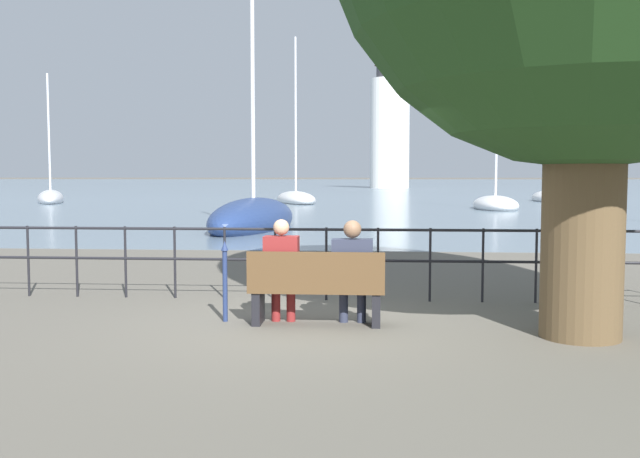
# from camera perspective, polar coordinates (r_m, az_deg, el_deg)

# --- Properties ---
(ground_plane) EXTENTS (1000.00, 1000.00, 0.00)m
(ground_plane) POSITION_cam_1_polar(r_m,az_deg,el_deg) (8.67, -0.25, -7.63)
(ground_plane) COLOR #605B51
(harbor_water) EXTENTS (600.00, 300.00, 0.01)m
(harbor_water) POSITION_cam_1_polar(r_m,az_deg,el_deg) (166.79, 4.16, 3.70)
(harbor_water) COLOR slate
(harbor_water) RESTS_ON ground_plane
(park_bench) EXTENTS (1.63, 0.45, 0.90)m
(park_bench) POSITION_cam_1_polar(r_m,az_deg,el_deg) (8.53, -0.29, -4.92)
(park_bench) COLOR brown
(park_bench) RESTS_ON ground_plane
(seated_person_left) EXTENTS (0.42, 0.35, 1.27)m
(seated_person_left) POSITION_cam_1_polar(r_m,az_deg,el_deg) (8.61, -3.08, -3.04)
(seated_person_left) COLOR maroon
(seated_person_left) RESTS_ON ground_plane
(seated_person_right) EXTENTS (0.49, 0.35, 1.26)m
(seated_person_right) POSITION_cam_1_polar(r_m,az_deg,el_deg) (8.54, 2.60, -3.09)
(seated_person_right) COLOR #2D3347
(seated_person_right) RESTS_ON ground_plane
(promenade_railing) EXTENTS (10.39, 0.04, 1.05)m
(promenade_railing) POSITION_cam_1_polar(r_m,az_deg,el_deg) (10.22, 0.51, -1.86)
(promenade_railing) COLOR black
(promenade_railing) RESTS_ON ground_plane
(closed_umbrella) EXTENTS (0.09, 0.09, 1.00)m
(closed_umbrella) POSITION_cam_1_polar(r_m,az_deg,el_deg) (8.82, -7.61, -3.80)
(closed_umbrella) COLOR navy
(closed_umbrella) RESTS_ON ground_plane
(sailboat_0) EXTENTS (2.49, 5.23, 7.81)m
(sailboat_0) POSITION_cam_1_polar(r_m,az_deg,el_deg) (51.78, 17.88, 2.41)
(sailboat_0) COLOR white
(sailboat_0) RESTS_ON ground_plane
(sailboat_1) EXTENTS (2.87, 7.51, 9.49)m
(sailboat_1) POSITION_cam_1_polar(r_m,az_deg,el_deg) (24.04, -5.34, 0.81)
(sailboat_1) COLOR navy
(sailboat_1) RESTS_ON ground_plane
(sailboat_3) EXTENTS (4.29, 8.50, 11.04)m
(sailboat_3) POSITION_cam_1_polar(r_m,az_deg,el_deg) (46.82, -1.95, 2.46)
(sailboat_3) COLOR white
(sailboat_3) RESTS_ON ground_plane
(sailboat_4) EXTENTS (4.81, 8.19, 8.82)m
(sailboat_4) POSITION_cam_1_polar(r_m,az_deg,el_deg) (50.58, -20.74, 2.33)
(sailboat_4) COLOR silver
(sailboat_4) RESTS_ON ground_plane
(sailboat_5) EXTENTS (2.40, 5.17, 9.57)m
(sailboat_5) POSITION_cam_1_polar(r_m,az_deg,el_deg) (38.86, 13.85, 1.96)
(sailboat_5) COLOR white
(sailboat_5) RESTS_ON ground_plane
(harbor_lighthouse) EXTENTS (5.42, 5.42, 18.27)m
(harbor_lighthouse) POSITION_cam_1_polar(r_m,az_deg,el_deg) (99.58, 5.60, 8.16)
(harbor_lighthouse) COLOR white
(harbor_lighthouse) RESTS_ON ground_plane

